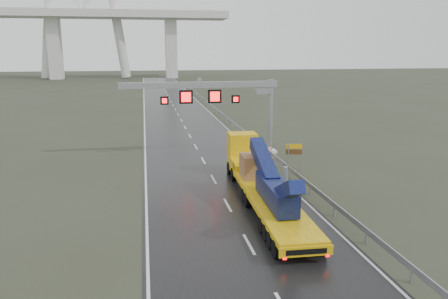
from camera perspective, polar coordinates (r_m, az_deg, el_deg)
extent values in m
plane|color=#2E3223|center=(25.20, 2.20, -10.41)|extent=(400.00, 400.00, 0.00)
cube|color=black|center=(63.57, -5.60, 3.81)|extent=(11.00, 200.00, 0.02)
cube|color=silver|center=(43.44, 5.98, -0.25)|extent=(1.20, 1.20, 0.30)
cylinder|color=gray|center=(42.79, 6.09, 4.26)|extent=(0.48, 0.48, 7.20)
cube|color=gray|center=(41.02, -3.19, 8.44)|extent=(14.80, 0.55, 0.55)
cube|color=gray|center=(42.25, 5.13, 7.86)|extent=(1.40, 0.35, 0.90)
cube|color=gray|center=(40.99, -3.20, 9.07)|extent=(0.35, 0.35, 0.35)
cube|color=black|center=(40.93, -4.98, 6.86)|extent=(1.25, 0.25, 1.25)
cube|color=#FF0C0C|center=(40.79, -4.97, 6.84)|extent=(0.90, 0.02, 0.90)
cube|color=black|center=(41.27, -1.22, 6.95)|extent=(1.25, 0.25, 1.25)
cube|color=#FF0C0C|center=(41.13, -1.19, 6.93)|extent=(0.90, 0.02, 0.90)
cube|color=black|center=(40.83, -7.79, 6.35)|extent=(0.75, 0.25, 0.75)
cube|color=#FF0C0C|center=(40.69, -7.78, 6.33)|extent=(0.54, 0.02, 0.54)
cube|color=black|center=(41.66, 1.51, 6.59)|extent=(0.75, 0.25, 0.75)
cube|color=#FF0C0C|center=(41.53, 1.55, 6.57)|extent=(0.54, 0.02, 0.54)
cube|color=silver|center=(165.32, -21.22, 12.22)|extent=(4.00, 6.00, 21.00)
cube|color=silver|center=(162.90, -6.92, 12.98)|extent=(4.00, 6.00, 21.00)
cube|color=yellow|center=(26.94, 6.25, -6.74)|extent=(2.97, 12.75, 0.32)
cube|color=yellow|center=(21.29, 10.68, -12.94)|extent=(2.63, 0.20, 0.50)
cube|color=black|center=(21.24, 10.74, -13.01)|extent=(1.99, 0.09, 0.27)
cube|color=#FF0505|center=(21.06, 7.95, -13.96)|extent=(0.20, 0.04, 0.11)
cube|color=#FF0505|center=(21.70, 13.38, -13.36)|extent=(0.20, 0.04, 0.11)
cube|color=yellow|center=(33.06, 3.38, -2.31)|extent=(2.39, 1.17, 0.45)
cube|color=yellow|center=(34.49, 2.89, -2.05)|extent=(2.45, 2.80, 1.09)
cube|color=yellow|center=(35.78, 2.41, 0.30)|extent=(2.32, 1.89, 2.35)
cube|color=black|center=(36.61, 2.14, 1.02)|extent=(2.08, 0.12, 1.09)
cube|color=#10104B|center=(25.83, 6.80, -5.61)|extent=(1.46, 5.47, 1.27)
cube|color=#10104B|center=(28.47, 5.21, -1.54)|extent=(1.08, 5.02, 2.31)
cube|color=#10104B|center=(23.51, 8.28, -5.44)|extent=(0.94, 3.61, 2.19)
cylinder|color=gray|center=(25.73, 8.02, -3.82)|extent=(0.28, 0.28, 1.45)
cube|color=#8C603F|center=(31.02, 4.13, -2.17)|extent=(2.06, 2.06, 1.63)
cylinder|color=black|center=(23.49, 8.74, -11.16)|extent=(2.65, 1.00, 0.91)
cylinder|color=black|center=(29.17, 5.12, -6.20)|extent=(2.65, 1.00, 0.91)
cylinder|color=black|center=(36.01, 2.43, -2.37)|extent=(2.48, 1.08, 1.00)
cylinder|color=gray|center=(37.10, 8.39, -0.99)|extent=(0.08, 0.08, 2.31)
cylinder|color=gray|center=(37.42, 9.78, -0.92)|extent=(0.08, 0.08, 2.31)
cube|color=#DFAB0B|center=(37.05, 9.14, 0.42)|extent=(1.33, 0.34, 0.38)
cube|color=#4E3116|center=(37.16, 9.11, -0.31)|extent=(1.33, 0.34, 0.43)
cube|color=red|center=(40.82, 5.73, -0.52)|extent=(0.73, 0.55, 1.09)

